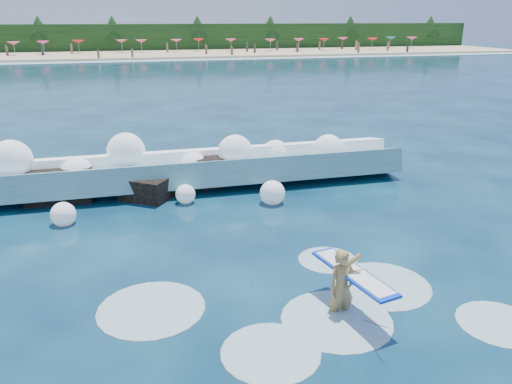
{
  "coord_description": "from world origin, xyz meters",
  "views": [
    {
      "loc": [
        -2.13,
        -11.73,
        6.19
      ],
      "look_at": [
        1.5,
        2.0,
        1.2
      ],
      "focal_mm": 35.0,
      "sensor_mm": 36.0,
      "label": 1
    }
  ],
  "objects": [
    {
      "name": "treeline",
      "position": [
        0.0,
        88.0,
        2.5
      ],
      "size": [
        140.0,
        4.0,
        5.0
      ],
      "primitive_type": "cube",
      "color": "black",
      "rests_on": "ground"
    },
    {
      "name": "ground",
      "position": [
        0.0,
        0.0,
        0.0
      ],
      "size": [
        200.0,
        200.0,
        0.0
      ],
      "primitive_type": "plane",
      "color": "#061E37",
      "rests_on": "ground"
    },
    {
      "name": "breaking_wave",
      "position": [
        -1.08,
        6.82,
        0.57
      ],
      "size": [
        18.99,
        2.91,
        1.64
      ],
      "color": "teal",
      "rests_on": "ground"
    },
    {
      "name": "rock_cluster",
      "position": [
        -1.97,
        6.46,
        0.42
      ],
      "size": [
        8.0,
        3.24,
        1.31
      ],
      "color": "black",
      "rests_on": "ground"
    },
    {
      "name": "surf_foam",
      "position": [
        1.54,
        -2.63,
        0.0
      ],
      "size": [
        9.3,
        5.42,
        0.12
      ],
      "color": "silver",
      "rests_on": "ground"
    },
    {
      "name": "beach",
      "position": [
        0.0,
        78.0,
        0.2
      ],
      "size": [
        140.0,
        20.0,
        0.4
      ],
      "primitive_type": "cube",
      "color": "tan",
      "rests_on": "ground"
    },
    {
      "name": "wave_spray",
      "position": [
        -1.31,
        6.69,
        1.06
      ],
      "size": [
        14.76,
        4.55,
        2.21
      ],
      "color": "white",
      "rests_on": "ground"
    },
    {
      "name": "wet_band",
      "position": [
        0.0,
        67.0,
        0.04
      ],
      "size": [
        140.0,
        5.0,
        0.08
      ],
      "primitive_type": "cube",
      "color": "silver",
      "rests_on": "ground"
    },
    {
      "name": "beach_umbrellas",
      "position": [
        -0.18,
        79.97,
        2.25
      ],
      "size": [
        110.26,
        6.85,
        0.5
      ],
      "color": "#ED4582",
      "rests_on": "ground"
    },
    {
      "name": "surfer_with_board",
      "position": [
        2.19,
        -2.95,
        0.67
      ],
      "size": [
        1.17,
        2.97,
        1.81
      ],
      "color": "#A17F4B",
      "rests_on": "ground"
    },
    {
      "name": "beachgoers",
      "position": [
        -2.13,
        74.52,
        1.08
      ],
      "size": [
        108.08,
        13.25,
        1.93
      ],
      "color": "#3F332D",
      "rests_on": "ground"
    }
  ]
}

